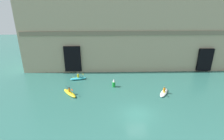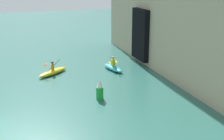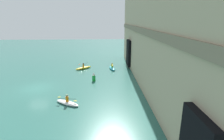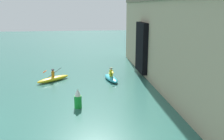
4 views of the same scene
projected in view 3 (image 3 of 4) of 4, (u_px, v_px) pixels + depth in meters
name	position (u px, v px, depth m)	size (l,w,h in m)	color
ground_plane	(37.00, 88.00, 23.95)	(120.00, 120.00, 0.00)	#2D665B
cliff_bluff	(181.00, 27.00, 19.87)	(45.53, 8.35, 16.56)	tan
kayak_white	(67.00, 102.00, 19.45)	(2.29, 3.05, 1.15)	white
kayak_yellow	(83.00, 68.00, 33.16)	(2.72, 3.09, 1.20)	yellow
kayak_cyan	(112.00, 68.00, 32.92)	(2.97, 1.41, 1.26)	#33B2C6
marker_buoy	(94.00, 77.00, 26.66)	(0.51, 0.51, 1.41)	green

